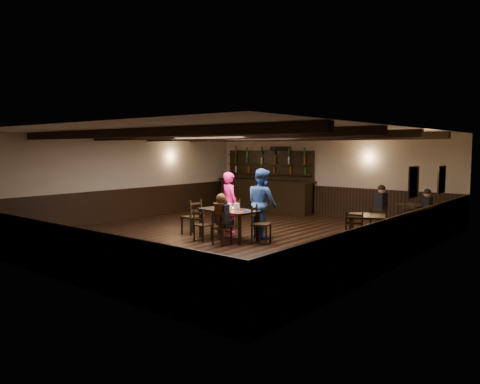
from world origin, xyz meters
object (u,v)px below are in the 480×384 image
Objects in this scene: chair_near_right at (220,226)px; bar_counter at (266,191)px; woman_pink at (229,203)px; man_blue at (262,203)px; cake at (220,206)px; chair_near_left at (201,223)px; dining_table at (229,213)px.

chair_near_right is 0.20× the size of bar_counter.
woman_pink is at bearing 122.73° from chair_near_right.
bar_counter reaches higher than chair_near_right.
bar_counter is (-3.01, 4.30, -0.16)m from man_blue.
man_blue reaches higher than chair_near_right.
bar_counter reaches higher than cake.
chair_near_right is (0.70, -0.07, 0.01)m from chair_near_left.
cake is (-0.01, 0.74, 0.35)m from chair_near_left.
dining_table is 0.76m from chair_near_left.
chair_near_right is 6.38m from bar_counter.
bar_counter reaches higher than woman_pink.
dining_table is 0.41× the size of bar_counter.
dining_table is at bearing -16.00° from cake.
cake reaches higher than dining_table.
chair_near_right is at bearing -48.63° from cake.
man_blue is 5.25m from bar_counter.
man_blue is at bearing 82.35° from chair_near_right.
bar_counter is at bearing -45.74° from woman_pink.
chair_near_left is at bearing -120.96° from dining_table.
chair_near_left is 0.20× the size of bar_counter.
chair_near_left is 6.03m from bar_counter.
chair_near_left is 0.97× the size of chair_near_right.
man_blue is at bearing 56.36° from chair_near_left.
bar_counter reaches higher than dining_table.
chair_near_left is 2.31× the size of cake.
dining_table is 0.90m from man_blue.
dining_table is at bearing 75.54° from man_blue.
chair_near_right is at bearing 103.76° from man_blue.
woman_pink is at bearing 98.28° from chair_near_left.
dining_table is 0.42m from cake.
chair_near_right is 1.13m from cake.
man_blue is at bearing 54.13° from dining_table.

